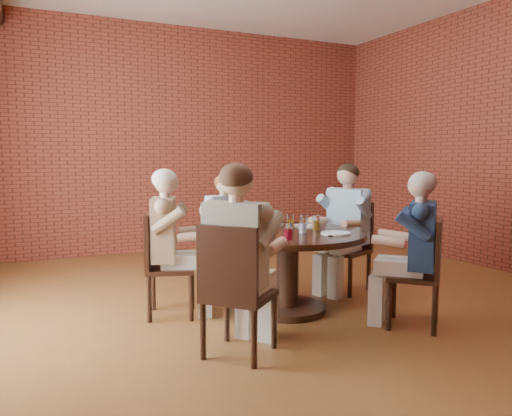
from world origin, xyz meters
name	(u,v)px	position (x,y,z in m)	size (l,w,h in m)	color
floor	(288,311)	(0.00, 0.00, 0.00)	(7.00, 7.00, 0.00)	brown
wall_back	(179,139)	(0.00, 3.50, 1.70)	(7.00, 7.00, 0.00)	brown
dining_table	(288,255)	(-0.01, 0.00, 0.53)	(1.43, 1.43, 0.75)	#341D11
chair_a	(349,242)	(0.97, 0.42, 0.51)	(0.57, 0.57, 0.95)	#341D11
diner_a	(345,228)	(0.89, 0.38, 0.68)	(0.54, 0.67, 1.36)	teal
chair_b	(223,242)	(-0.21, 1.15, 0.48)	(0.44, 0.44, 0.88)	#341D11
diner_b	(226,231)	(-0.20, 1.08, 0.62)	(0.47, 0.58, 1.24)	#99A8C3
chair_c	(162,260)	(-1.09, 0.37, 0.51)	(0.54, 0.54, 0.93)	#341D11
diner_c	(171,243)	(-1.01, 0.34, 0.66)	(0.52, 0.64, 1.32)	brown
chair_d	(234,287)	(-0.87, -0.80, 0.52)	(0.64, 0.64, 0.97)	#341D11
diner_d	(239,260)	(-0.80, -0.74, 0.69)	(0.56, 0.69, 1.38)	tan
chair_e	(424,269)	(0.82, -0.87, 0.50)	(0.59, 0.59, 0.92)	#341D11
diner_e	(415,250)	(0.76, -0.81, 0.65)	(0.51, 0.63, 1.31)	#1A2D4B
plate_a	(306,226)	(0.31, 0.20, 0.76)	(0.26, 0.26, 0.01)	white
plate_b	(270,224)	(0.05, 0.46, 0.76)	(0.26, 0.26, 0.01)	white
plate_c	(232,230)	(-0.46, 0.25, 0.76)	(0.26, 0.26, 0.01)	white
plate_d	(336,233)	(0.31, -0.31, 0.76)	(0.26, 0.26, 0.01)	white
glass_a	(304,222)	(0.21, 0.09, 0.82)	(0.07, 0.07, 0.14)	white
glass_b	(290,221)	(0.13, 0.20, 0.82)	(0.07, 0.07, 0.14)	white
glass_c	(259,222)	(-0.18, 0.25, 0.82)	(0.07, 0.07, 0.14)	white
glass_d	(271,224)	(-0.13, 0.10, 0.82)	(0.07, 0.07, 0.14)	white
glass_e	(264,227)	(-0.28, -0.05, 0.82)	(0.07, 0.07, 0.14)	white
glass_f	(288,231)	(-0.22, -0.39, 0.82)	(0.07, 0.07, 0.14)	white
glass_g	(303,225)	(0.07, -0.14, 0.82)	(0.07, 0.07, 0.14)	white
glass_h	(316,223)	(0.28, -0.03, 0.82)	(0.07, 0.07, 0.14)	white
smartphone	(330,235)	(0.23, -0.33, 0.75)	(0.07, 0.15, 0.01)	black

